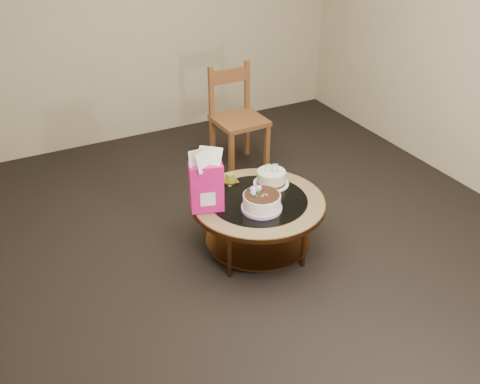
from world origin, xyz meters
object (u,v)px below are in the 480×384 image
decorated_cake (261,202)px  cream_cake (271,178)px  coffee_table (258,208)px  dining_chair (237,118)px  gift_bag (206,181)px

decorated_cake → cream_cake: cream_cake is taller
decorated_cake → coffee_table: bearing=69.8°
cream_cake → dining_chair: (0.31, 1.19, -0.00)m
coffee_table → cream_cake: cream_cake is taller
coffee_table → dining_chair: 1.45m
coffee_table → cream_cake: (0.20, 0.16, 0.14)m
coffee_table → decorated_cake: decorated_cake is taller
decorated_cake → dining_chair: size_ratio=0.30×
cream_cake → gift_bag: 0.63m
coffee_table → dining_chair: (0.51, 1.35, 0.13)m
decorated_cake → cream_cake: 0.37m
cream_cake → decorated_cake: bearing=-110.0°
decorated_cake → dining_chair: bearing=69.4°
coffee_table → gift_bag: gift_bag is taller
decorated_cake → gift_bag: (-0.35, 0.19, 0.18)m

